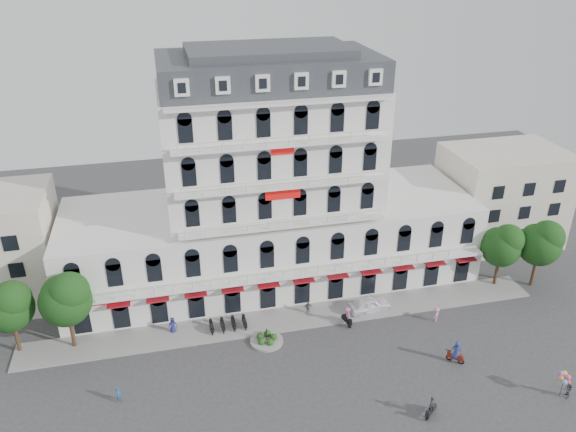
{
  "coord_description": "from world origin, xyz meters",
  "views": [
    {
      "loc": [
        -10.89,
        -36.61,
        35.05
      ],
      "look_at": [
        0.07,
        10.0,
        11.35
      ],
      "focal_mm": 35.0,
      "sensor_mm": 36.0,
      "label": 1
    }
  ],
  "objects_px": {
    "rider_northeast": "(432,407)",
    "balloon_vendor": "(567,385)",
    "parked_car": "(369,304)",
    "rider_center": "(347,316)",
    "rider_east": "(456,352)"
  },
  "relations": [
    {
      "from": "rider_east",
      "to": "balloon_vendor",
      "type": "height_order",
      "value": "balloon_vendor"
    },
    {
      "from": "rider_northeast",
      "to": "rider_east",
      "type": "bearing_deg",
      "value": -172.21
    },
    {
      "from": "rider_northeast",
      "to": "balloon_vendor",
      "type": "distance_m",
      "value": 12.03
    },
    {
      "from": "rider_northeast",
      "to": "balloon_vendor",
      "type": "height_order",
      "value": "balloon_vendor"
    },
    {
      "from": "parked_car",
      "to": "rider_east",
      "type": "bearing_deg",
      "value": -159.81
    },
    {
      "from": "rider_center",
      "to": "parked_car",
      "type": "bearing_deg",
      "value": 105.96
    },
    {
      "from": "rider_center",
      "to": "rider_northeast",
      "type": "bearing_deg",
      "value": -1.7
    },
    {
      "from": "rider_northeast",
      "to": "balloon_vendor",
      "type": "relative_size",
      "value": 0.84
    },
    {
      "from": "rider_east",
      "to": "rider_northeast",
      "type": "distance_m",
      "value": 7.52
    },
    {
      "from": "rider_east",
      "to": "rider_center",
      "type": "relative_size",
      "value": 1.1
    },
    {
      "from": "parked_car",
      "to": "rider_center",
      "type": "distance_m",
      "value": 3.53
    },
    {
      "from": "balloon_vendor",
      "to": "rider_east",
      "type": "bearing_deg",
      "value": 138.23
    },
    {
      "from": "parked_car",
      "to": "balloon_vendor",
      "type": "distance_m",
      "value": 19.47
    },
    {
      "from": "parked_car",
      "to": "balloon_vendor",
      "type": "height_order",
      "value": "balloon_vendor"
    },
    {
      "from": "rider_east",
      "to": "rider_center",
      "type": "xyz_separation_m",
      "value": [
        -7.95,
        7.61,
        -0.08
      ]
    }
  ]
}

